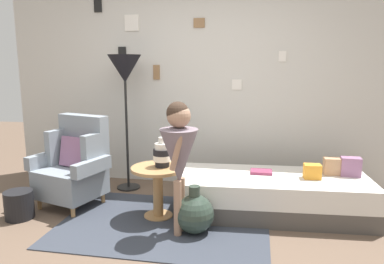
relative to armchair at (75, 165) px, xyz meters
name	(u,v)px	position (x,y,z in m)	size (l,w,h in m)	color
ground_plane	(152,258)	(1.14, -0.95, -0.44)	(12.00, 12.00, 0.00)	brown
gallery_wall	(194,82)	(1.14, 1.00, 0.86)	(4.80, 0.12, 2.60)	beige
rug	(164,223)	(1.08, -0.32, -0.43)	(1.99, 1.40, 0.01)	#333842
armchair	(75,165)	(0.00, 0.00, 0.00)	(0.86, 0.74, 0.97)	tan
daybed	(273,195)	(2.12, 0.12, -0.24)	(1.94, 0.91, 0.40)	#4C4742
pillow_head	(351,167)	(2.88, 0.27, 0.06)	(0.19, 0.12, 0.19)	gray
pillow_mid	(334,166)	(2.73, 0.29, 0.05)	(0.21, 0.12, 0.17)	tan
pillow_back	(312,171)	(2.49, 0.11, 0.03)	(0.16, 0.12, 0.14)	orange
side_table	(158,182)	(0.98, -0.17, -0.07)	(0.53, 0.53, 0.52)	tan
vase_striped	(162,154)	(1.02, -0.14, 0.20)	(0.18, 0.18, 0.29)	black
floor_lamp	(125,74)	(0.38, 0.60, 0.96)	(0.39, 0.39, 1.63)	black
person_child	(179,150)	(1.27, -0.49, 0.34)	(0.34, 0.34, 1.21)	#A37A60
book_on_daybed	(261,172)	(1.99, 0.20, -0.02)	(0.22, 0.16, 0.03)	#8C3453
demijohn_near	(194,213)	(1.40, -0.45, -0.26)	(0.36, 0.36, 0.44)	#2D3D33
magazine_basket	(19,205)	(-0.37, -0.46, -0.30)	(0.28, 0.28, 0.28)	black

